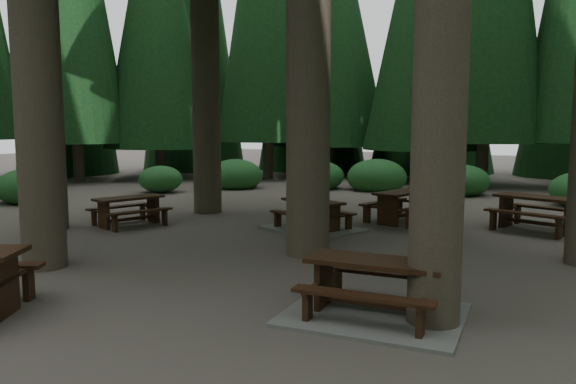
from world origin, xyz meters
The scene contains 7 objects.
ground centered at (0.00, 0.00, 0.00)m, with size 80.00×80.00×0.00m, color #575047.
picnic_table_a centered at (3.24, -2.56, 0.26)m, with size 2.45×2.10×0.77m.
picnic_table_b centered at (-4.56, 0.77, 0.48)m, with size 1.79×2.00×0.73m.
picnic_table_c centered at (-0.29, 2.54, 0.24)m, with size 2.64×2.44×0.72m.
picnic_table_d centered at (4.42, 5.08, 0.55)m, with size 2.30×2.06×0.83m.
picnic_table_f centered at (1.28, 4.68, 0.55)m, with size 1.94×2.21×0.82m.
shrub_ring centered at (0.70, 0.75, 0.40)m, with size 23.86×24.64×1.49m.
Camera 1 is at (5.79, -9.35, 2.52)m, focal length 35.00 mm.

